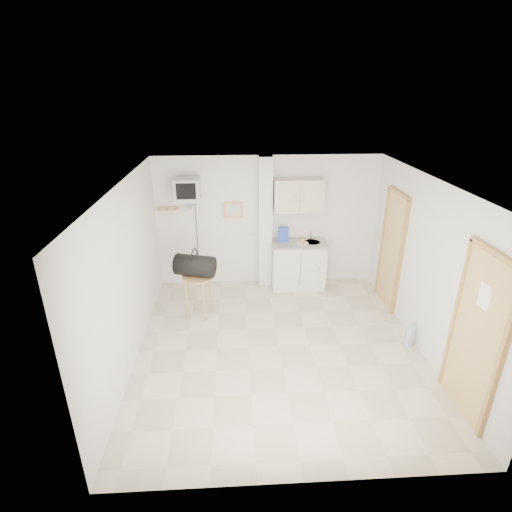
{
  "coord_description": "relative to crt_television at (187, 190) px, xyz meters",
  "views": [
    {
      "loc": [
        -0.64,
        -4.98,
        3.66
      ],
      "look_at": [
        -0.31,
        0.6,
        1.25
      ],
      "focal_mm": 28.0,
      "sensor_mm": 36.0,
      "label": 1
    }
  ],
  "objects": [
    {
      "name": "water_bottle",
      "position": [
        3.43,
        -2.08,
        -1.76
      ],
      "size": [
        0.13,
        0.13,
        0.38
      ],
      "color": "#98ADC7",
      "rests_on": "ground"
    },
    {
      "name": "duffel_bag",
      "position": [
        0.15,
        -1.02,
        -1.0
      ],
      "size": [
        0.72,
        0.52,
        0.48
      ],
      "rotation": [
        0.0,
        0.0,
        -0.29
      ],
      "color": "black",
      "rests_on": "round_table"
    },
    {
      "name": "kitchenette",
      "position": [
        2.02,
        -0.02,
        -1.13
      ],
      "size": [
        1.03,
        0.58,
        2.1
      ],
      "color": "silver",
      "rests_on": "ground"
    },
    {
      "name": "round_table",
      "position": [
        0.19,
        -1.04,
        -1.32
      ],
      "size": [
        0.52,
        0.52,
        0.75
      ],
      "rotation": [
        0.0,
        0.0,
        0.43
      ],
      "color": "#B3824B",
      "rests_on": "ground"
    },
    {
      "name": "crt_television",
      "position": [
        0.0,
        0.0,
        0.0
      ],
      "size": [
        0.44,
        0.45,
        2.15
      ],
      "color": "slate",
      "rests_on": "ground"
    },
    {
      "name": "ground",
      "position": [
        1.45,
        -2.02,
        -1.94
      ],
      "size": [
        4.5,
        4.5,
        0.0
      ],
      "primitive_type": "plane",
      "color": "beige",
      "rests_on": "ground"
    },
    {
      "name": "room_envelope",
      "position": [
        1.69,
        -1.93,
        -0.4
      ],
      "size": [
        4.24,
        4.54,
        2.55
      ],
      "color": "white",
      "rests_on": "ground"
    }
  ]
}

